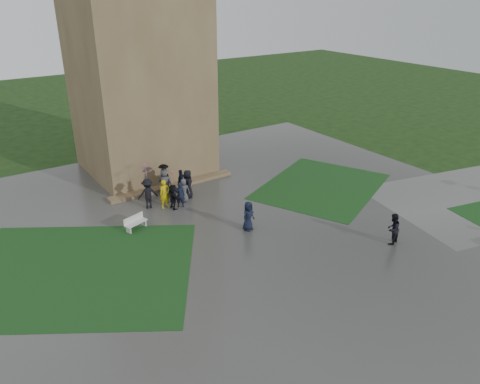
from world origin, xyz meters
TOP-DOWN VIEW (x-y plane):
  - ground at (0.00, 0.00)m, footprint 120.00×120.00m
  - plaza at (0.00, 2.00)m, footprint 34.00×34.00m
  - lawn_inset_left at (-8.50, 4.00)m, footprint 14.10×13.46m
  - lawn_inset_right at (8.50, 5.00)m, footprint 11.12×10.15m
  - tower at (0.00, 15.00)m, footprint 8.00×8.00m
  - tower_plinth at (0.00, 10.60)m, footprint 9.00×0.80m
  - bench at (-4.45, 6.35)m, footprint 1.45×0.85m
  - visitor_cluster at (-1.47, 8.68)m, footprint 4.03×3.60m
  - pedestrian_mid at (0.79, 2.74)m, footprint 0.97×0.79m
  - pedestrian_near at (6.24, -2.79)m, footprint 0.94×0.68m

SIDE VIEW (x-z plane):
  - ground at x=0.00m, z-range 0.00..0.00m
  - plaza at x=0.00m, z-range 0.00..0.02m
  - lawn_inset_left at x=-8.50m, z-range 0.02..0.03m
  - lawn_inset_right at x=8.50m, z-range 0.02..0.03m
  - tower_plinth at x=0.00m, z-range 0.02..0.24m
  - bench at x=-4.45m, z-range 0.03..0.83m
  - pedestrian_mid at x=0.79m, z-range 0.02..1.73m
  - pedestrian_near at x=6.24m, z-range 0.02..1.76m
  - visitor_cluster at x=-1.47m, z-range -0.11..2.61m
  - tower at x=0.00m, z-range 0.00..18.00m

